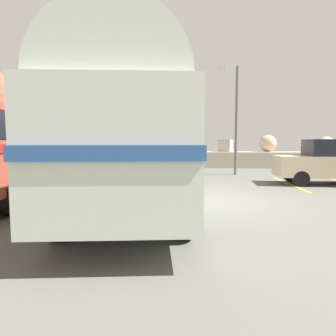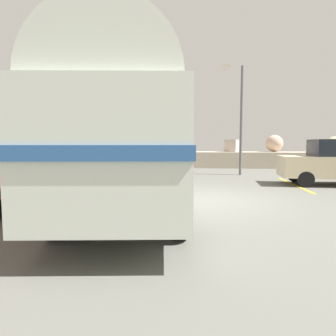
# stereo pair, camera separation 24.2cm
# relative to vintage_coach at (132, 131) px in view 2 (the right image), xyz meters

# --- Properties ---
(ground) EXTENTS (32.00, 26.00, 0.02)m
(ground) POSITION_rel_vintage_coach_xyz_m (2.11, 1.18, -2.04)
(ground) COLOR #585852
(breakwater) EXTENTS (31.36, 2.46, 2.46)m
(breakwater) POSITION_rel_vintage_coach_xyz_m (1.63, 12.99, -1.30)
(breakwater) COLOR #B8AD98
(breakwater) RESTS_ON ground
(vintage_coach) EXTENTS (3.45, 8.81, 3.70)m
(vintage_coach) POSITION_rel_vintage_coach_xyz_m (0.00, 0.00, 0.00)
(vintage_coach) COLOR black
(vintage_coach) RESTS_ON ground
(second_coach) EXTENTS (3.75, 8.86, 3.70)m
(second_coach) POSITION_rel_vintage_coach_xyz_m (-4.24, 1.33, 0.00)
(second_coach) COLOR black
(second_coach) RESTS_ON ground
(parked_car_nearest) EXTENTS (4.19, 1.93, 1.86)m
(parked_car_nearest) POSITION_rel_vintage_coach_xyz_m (7.27, 4.73, -1.08)
(parked_car_nearest) COLOR black
(parked_car_nearest) RESTS_ON ground
(lamp_post) EXTENTS (1.16, 0.41, 5.75)m
(lamp_post) POSITION_rel_vintage_coach_xyz_m (3.86, 8.18, 1.22)
(lamp_post) COLOR #5B5B60
(lamp_post) RESTS_ON ground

